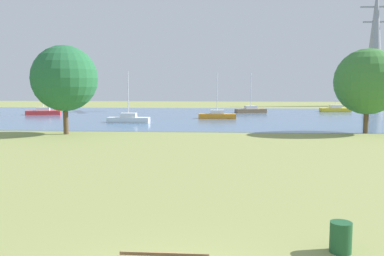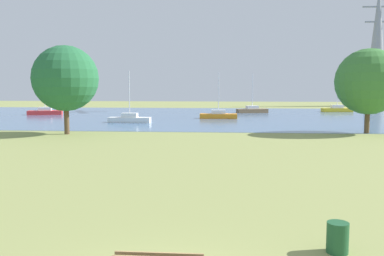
{
  "view_description": "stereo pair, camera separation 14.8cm",
  "coord_description": "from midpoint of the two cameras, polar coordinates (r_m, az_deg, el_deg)",
  "views": [
    {
      "loc": [
        1.16,
        -7.83,
        4.32
      ],
      "look_at": [
        -0.81,
        18.3,
        1.61
      ],
      "focal_mm": 38.95,
      "sensor_mm": 36.0,
      "label": 1
    },
    {
      "loc": [
        1.3,
        -7.82,
        4.32
      ],
      "look_at": [
        -0.81,
        18.3,
        1.61
      ],
      "focal_mm": 38.95,
      "sensor_mm": 36.0,
      "label": 2
    }
  ],
  "objects": [
    {
      "name": "litter_bin",
      "position": [
        11.74,
        19.35,
        -13.93
      ],
      "size": [
        0.56,
        0.56,
        0.8
      ],
      "primitive_type": "cylinder",
      "color": "#1E512D",
      "rests_on": "ground"
    },
    {
      "name": "water_surface",
      "position": [
        58.0,
        3.08,
        1.64
      ],
      "size": [
        140.0,
        40.0,
        0.02
      ],
      "primitive_type": "cube",
      "color": "#51749E",
      "rests_on": "ground"
    },
    {
      "name": "sailboat_yellow",
      "position": [
        71.11,
        18.97,
        2.47
      ],
      "size": [
        4.94,
        2.06,
        5.87
      ],
      "color": "yellow",
      "rests_on": "water_surface"
    },
    {
      "name": "tree_east_far",
      "position": [
        40.25,
        22.82,
        5.87
      ],
      "size": [
        5.85,
        5.85,
        7.55
      ],
      "color": "brown",
      "rests_on": "ground"
    },
    {
      "name": "sailboat_white",
      "position": [
        48.42,
        -8.77,
        1.25
      ],
      "size": [
        4.82,
        1.56,
        5.9
      ],
      "color": "white",
      "rests_on": "water_surface"
    },
    {
      "name": "electricity_pylon",
      "position": [
        94.92,
        23.73,
        10.43
      ],
      "size": [
        6.4,
        4.4,
        25.2
      ],
      "color": "gray",
      "rests_on": "ground"
    },
    {
      "name": "ground_plane",
      "position": [
        30.16,
        1.93,
        -2.33
      ],
      "size": [
        160.0,
        160.0,
        0.0
      ],
      "primitive_type": "plane",
      "color": "#8C9351"
    },
    {
      "name": "sailboat_brown",
      "position": [
        65.45,
        7.97,
        2.46
      ],
      "size": [
        5.03,
        2.79,
        6.15
      ],
      "color": "brown",
      "rests_on": "water_surface"
    },
    {
      "name": "tree_west_near",
      "position": [
        38.15,
        -17.17,
        6.5
      ],
      "size": [
        5.74,
        5.74,
        7.77
      ],
      "color": "brown",
      "rests_on": "ground"
    },
    {
      "name": "sailboat_orange",
      "position": [
        53.88,
        3.39,
        1.78
      ],
      "size": [
        4.85,
        1.65,
        5.86
      ],
      "color": "orange",
      "rests_on": "water_surface"
    },
    {
      "name": "sailboat_red",
      "position": [
        64.14,
        -19.75,
        2.1
      ],
      "size": [
        5.02,
        2.69,
        6.01
      ],
      "color": "red",
      "rests_on": "water_surface"
    }
  ]
}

